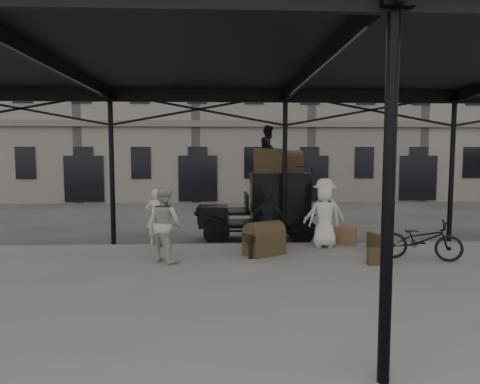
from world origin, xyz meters
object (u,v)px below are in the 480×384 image
object	(u,v)px
taxi	(269,203)
steamer_trunk_roof_near	(268,163)
bicycle	(421,240)
porter_official	(269,222)
steamer_trunk_platform	(264,241)
porter_left	(156,217)

from	to	relation	value
taxi	steamer_trunk_roof_near	size ratio (longest dim) A/B	4.17
bicycle	steamer_trunk_roof_near	world-z (taller)	steamer_trunk_roof_near
porter_official	steamer_trunk_platform	size ratio (longest dim) A/B	1.65
steamer_trunk_roof_near	bicycle	bearing A→B (deg)	-36.44
taxi	steamer_trunk_roof_near	bearing A→B (deg)	-108.07
bicycle	steamer_trunk_roof_near	xyz separation A→B (m)	(-3.49, 3.07, 1.85)
porter_official	steamer_trunk_roof_near	world-z (taller)	steamer_trunk_roof_near
porter_official	bicycle	world-z (taller)	porter_official
porter_official	steamer_trunk_platform	xyz separation A→B (m)	(-0.15, -0.31, -0.45)
porter_left	steamer_trunk_roof_near	world-z (taller)	steamer_trunk_roof_near
taxi	porter_official	world-z (taller)	taxi
taxi	porter_official	size ratio (longest dim) A/B	2.23
steamer_trunk_roof_near	steamer_trunk_platform	distance (m)	3.10
bicycle	porter_left	bearing A→B (deg)	93.26
porter_left	steamer_trunk_platform	distance (m)	3.27
steamer_trunk_platform	porter_official	bearing A→B (deg)	31.54
porter_left	bicycle	xyz separation A→B (m)	(6.81, -2.00, -0.32)
bicycle	steamer_trunk_platform	bearing A→B (deg)	99.01
porter_official	steamer_trunk_roof_near	xyz separation A→B (m)	(0.19, 2.04, 1.53)
porter_left	steamer_trunk_roof_near	size ratio (longest dim) A/B	1.87
steamer_trunk_platform	taxi	bearing A→B (deg)	48.47
steamer_trunk_platform	porter_left	bearing A→B (deg)	124.34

